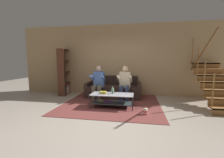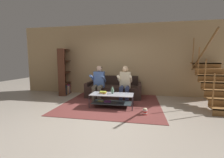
# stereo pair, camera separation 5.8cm
# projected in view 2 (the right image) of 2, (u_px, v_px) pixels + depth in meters

# --- Properties ---
(ground) EXTENTS (16.80, 16.80, 0.00)m
(ground) POSITION_uv_depth(u_px,v_px,m) (103.00, 113.00, 4.07)
(ground) COLOR #AFA394
(back_partition) EXTENTS (8.40, 0.12, 2.90)m
(back_partition) POSITION_uv_depth(u_px,v_px,m) (117.00, 60.00, 6.30)
(back_partition) COLOR tan
(back_partition) RESTS_ON ground
(staircase_run) EXTENTS (0.93, 2.02, 2.26)m
(staircase_run) POSITION_uv_depth(u_px,v_px,m) (215.00, 81.00, 4.64)
(staircase_run) COLOR #9A6634
(staircase_run) RESTS_ON ground
(couch) EXTENTS (2.11, 0.91, 0.80)m
(couch) POSITION_uv_depth(u_px,v_px,m) (114.00, 90.00, 5.89)
(couch) COLOR #34251F
(couch) RESTS_ON ground
(person_seated_left) EXTENTS (0.50, 0.58, 1.23)m
(person_seated_left) POSITION_uv_depth(u_px,v_px,m) (99.00, 81.00, 5.42)
(person_seated_left) COLOR #615A4B
(person_seated_left) RESTS_ON ground
(person_seated_right) EXTENTS (0.50, 0.58, 1.23)m
(person_seated_right) POSITION_uv_depth(u_px,v_px,m) (125.00, 82.00, 5.24)
(person_seated_right) COLOR navy
(person_seated_right) RESTS_ON ground
(coffee_table) EXTENTS (1.30, 0.58, 0.41)m
(coffee_table) POSITION_uv_depth(u_px,v_px,m) (112.00, 98.00, 4.58)
(coffee_table) COLOR #B8B9C4
(coffee_table) RESTS_ON ground
(area_rug) EXTENTS (3.13, 3.28, 0.01)m
(area_rug) POSITION_uv_depth(u_px,v_px,m) (112.00, 102.00, 5.15)
(area_rug) COLOR brown
(area_rug) RESTS_ON ground
(vase) EXTENTS (0.10, 0.10, 0.21)m
(vase) POSITION_uv_depth(u_px,v_px,m) (112.00, 90.00, 4.59)
(vase) COLOR #567961
(vase) RESTS_ON coffee_table
(book_stack) EXTENTS (0.22, 0.19, 0.07)m
(book_stack) POSITION_uv_depth(u_px,v_px,m) (103.00, 92.00, 4.59)
(book_stack) COLOR silver
(book_stack) RESTS_ON coffee_table
(bookshelf) EXTENTS (0.43, 1.08, 1.89)m
(bookshelf) POSITION_uv_depth(u_px,v_px,m) (65.00, 77.00, 6.40)
(bookshelf) COLOR #4F291B
(bookshelf) RESTS_ON ground
(popcorn_tub) EXTENTS (0.12, 0.12, 0.18)m
(popcorn_tub) POSITION_uv_depth(u_px,v_px,m) (145.00, 112.00, 3.92)
(popcorn_tub) COLOR red
(popcorn_tub) RESTS_ON ground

